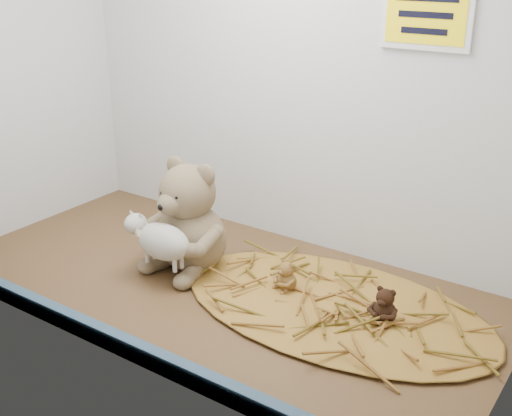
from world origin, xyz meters
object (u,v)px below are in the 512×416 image
Objects in this scene: toy_lamb at (163,242)px; mini_teddy_brown at (385,303)px; main_teddy at (190,215)px; mini_teddy_tan at (287,274)px.

toy_lamb is 2.40× the size of mini_teddy_brown.
main_teddy is at bearing -176.24° from mini_teddy_brown.
mini_teddy_brown is (45.89, 10.67, -4.72)cm from toy_lamb.
mini_teddy_tan is at bearing -178.31° from mini_teddy_brown.
mini_teddy_brown reaches higher than mini_teddy_tan.
toy_lamb reaches higher than mini_teddy_tan.
main_teddy is at bearing -154.23° from mini_teddy_tan.
mini_teddy_tan is (24.14, 10.66, -5.04)cm from toy_lamb.
mini_teddy_tan is (24.14, 1.66, -8.04)cm from main_teddy.
mini_teddy_tan is 0.91× the size of mini_teddy_brown.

